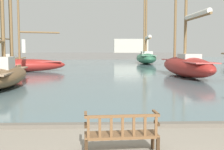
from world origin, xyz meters
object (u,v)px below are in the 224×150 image
(park_bench, at_px, (121,133))
(sailboat_outer_starboard, at_px, (146,56))
(sailboat_nearest_port, at_px, (3,72))
(sailboat_outer_port, at_px, (22,63))
(sailboat_far_port, at_px, (12,60))
(sailboat_centre_channel, at_px, (186,63))

(park_bench, distance_m, sailboat_outer_starboard, 39.67)
(park_bench, height_order, sailboat_nearest_port, sailboat_nearest_port)
(sailboat_outer_port, distance_m, sailboat_outer_starboard, 22.44)
(sailboat_outer_port, relative_size, sailboat_far_port, 1.02)
(sailboat_outer_port, bearing_deg, sailboat_outer_starboard, 47.44)
(sailboat_outer_starboard, bearing_deg, park_bench, -99.59)
(park_bench, distance_m, sailboat_far_port, 36.70)
(sailboat_far_port, distance_m, sailboat_nearest_port, 24.15)
(sailboat_outer_port, bearing_deg, sailboat_far_port, 111.92)
(park_bench, xyz_separation_m, sailboat_centre_channel, (6.55, 17.22, 0.69))
(sailboat_outer_port, bearing_deg, park_bench, -69.21)
(sailboat_outer_starboard, bearing_deg, sailboat_centre_channel, -90.15)
(sailboat_centre_channel, height_order, sailboat_outer_starboard, sailboat_outer_starboard)
(sailboat_outer_starboard, bearing_deg, sailboat_far_port, -166.17)
(sailboat_far_port, xyz_separation_m, sailboat_nearest_port, (6.88, -23.15, 0.11))
(sailboat_far_port, bearing_deg, sailboat_centre_channel, -40.64)
(sailboat_outer_port, xyz_separation_m, sailboat_nearest_port, (2.19, -11.51, 0.04))
(park_bench, relative_size, sailboat_nearest_port, 0.16)
(sailboat_nearest_port, relative_size, sailboat_outer_starboard, 0.71)
(sailboat_centre_channel, relative_size, sailboat_outer_starboard, 0.93)
(park_bench, relative_size, sailboat_far_port, 0.14)
(sailboat_far_port, bearing_deg, sailboat_nearest_port, -73.45)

